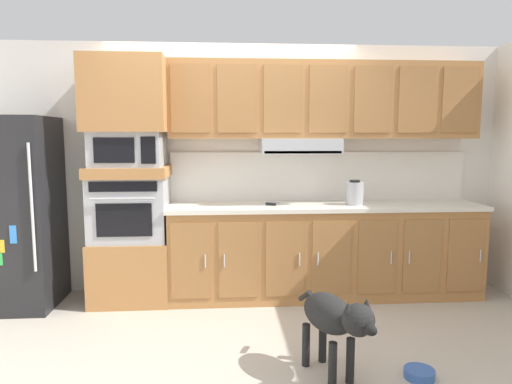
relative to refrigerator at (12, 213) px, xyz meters
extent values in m
plane|color=#B2A899|center=(2.04, -0.68, -0.88)|extent=(9.60, 9.60, 0.00)
cube|color=silver|center=(2.04, 0.43, 0.37)|extent=(6.20, 0.12, 2.50)
cube|color=black|center=(0.00, 0.00, 0.00)|extent=(0.76, 0.70, 1.76)
cylinder|color=silver|center=(0.33, -0.37, 0.10)|extent=(0.02, 0.02, 1.10)
cube|color=#337FDB|center=(0.15, -0.35, -0.13)|extent=(0.06, 0.01, 0.16)
cube|color=#A8703D|center=(1.06, 0.07, -0.58)|extent=(0.74, 0.62, 0.60)
cube|color=#A8AAAF|center=(1.06, 0.07, 0.02)|extent=(0.70, 0.58, 0.60)
cube|color=black|center=(1.06, -0.23, -0.04)|extent=(0.49, 0.01, 0.30)
cube|color=black|center=(1.06, -0.23, 0.26)|extent=(0.59, 0.01, 0.09)
cylinder|color=#A8AAAF|center=(1.06, -0.25, 0.16)|extent=(0.56, 0.02, 0.02)
cube|color=#A8703D|center=(1.06, 0.07, 0.37)|extent=(0.74, 0.62, 0.10)
cube|color=#A8AAAF|center=(1.06, 0.07, 0.58)|extent=(0.64, 0.53, 0.32)
cube|color=black|center=(0.99, -0.20, 0.58)|extent=(0.35, 0.01, 0.22)
cube|color=black|center=(1.29, -0.20, 0.58)|extent=(0.13, 0.01, 0.24)
cube|color=#A8703D|center=(1.06, 0.07, 1.08)|extent=(0.74, 0.62, 0.68)
cube|color=#A8703D|center=(2.94, 0.07, -0.44)|extent=(3.02, 0.60, 0.88)
cube|color=#9A6738|center=(1.65, -0.24, -0.42)|extent=(0.36, 0.01, 0.70)
cylinder|color=#BCBCC1|center=(1.78, -0.25, -0.42)|extent=(0.01, 0.01, 0.12)
cube|color=#9A6738|center=(2.08, -0.24, -0.42)|extent=(0.36, 0.01, 0.70)
cylinder|color=#BCBCC1|center=(1.95, -0.25, -0.42)|extent=(0.01, 0.01, 0.12)
cube|color=#9A6738|center=(2.51, -0.24, -0.42)|extent=(0.36, 0.01, 0.70)
cylinder|color=#BCBCC1|center=(2.64, -0.25, -0.42)|extent=(0.01, 0.01, 0.12)
cube|color=#9A6738|center=(2.94, -0.24, -0.42)|extent=(0.36, 0.01, 0.70)
cylinder|color=#BCBCC1|center=(2.81, -0.25, -0.42)|extent=(0.01, 0.01, 0.12)
cube|color=#9A6738|center=(3.38, -0.24, -0.42)|extent=(0.36, 0.01, 0.70)
cylinder|color=#BCBCC1|center=(3.50, -0.25, -0.42)|extent=(0.01, 0.01, 0.12)
cube|color=#9A6738|center=(3.81, -0.24, -0.42)|extent=(0.36, 0.01, 0.70)
cylinder|color=#BCBCC1|center=(3.68, -0.25, -0.42)|extent=(0.01, 0.01, 0.12)
cube|color=#9A6738|center=(4.24, -0.24, -0.42)|extent=(0.36, 0.01, 0.70)
cylinder|color=#BCBCC1|center=(4.37, -0.25, -0.42)|extent=(0.01, 0.01, 0.12)
cube|color=silver|center=(2.94, 0.07, 0.02)|extent=(3.06, 0.64, 0.04)
cube|color=white|center=(2.94, 0.36, 0.29)|extent=(3.06, 0.02, 0.50)
cube|color=#A8703D|center=(2.94, 0.20, 1.05)|extent=(3.02, 0.34, 0.74)
cube|color=#A8AAAF|center=(2.69, 0.13, 0.61)|extent=(0.76, 0.48, 0.14)
cube|color=black|center=(2.69, -0.09, 0.56)|extent=(0.72, 0.04, 0.02)
cube|color=#9A6738|center=(1.65, 0.02, 1.05)|extent=(0.36, 0.01, 0.63)
cube|color=#9A6738|center=(2.08, 0.02, 1.05)|extent=(0.36, 0.01, 0.63)
cube|color=#9A6738|center=(2.51, 0.02, 1.05)|extent=(0.36, 0.01, 0.63)
cube|color=#9A6738|center=(2.94, 0.02, 1.05)|extent=(0.36, 0.01, 0.63)
cube|color=#9A6738|center=(3.38, 0.02, 1.05)|extent=(0.36, 0.01, 0.63)
cube|color=#9A6738|center=(3.81, 0.02, 1.05)|extent=(0.36, 0.01, 0.63)
cube|color=#9A6738|center=(4.24, 0.02, 1.05)|extent=(0.36, 0.01, 0.63)
cylinder|color=black|center=(2.40, 0.02, 0.05)|extent=(0.10, 0.07, 0.03)
cylinder|color=silver|center=(2.45, 0.12, 0.05)|extent=(0.11, 0.06, 0.01)
cylinder|color=#A8AAAF|center=(3.22, 0.02, 0.15)|extent=(0.17, 0.17, 0.22)
cylinder|color=black|center=(3.22, 0.02, 0.27)|extent=(0.10, 0.10, 0.02)
ellipsoid|color=black|center=(2.63, -1.46, -0.45)|extent=(0.40, 0.51, 0.25)
sphere|color=black|center=(2.74, -1.75, -0.39)|extent=(0.20, 0.20, 0.20)
ellipsoid|color=black|center=(2.78, -1.84, -0.40)|extent=(0.11, 0.13, 0.07)
cone|color=black|center=(2.80, -1.71, -0.30)|extent=(0.05, 0.05, 0.06)
cone|color=black|center=(2.68, -1.77, -0.30)|extent=(0.05, 0.05, 0.06)
cylinder|color=black|center=(2.52, -1.19, -0.43)|extent=(0.09, 0.15, 0.11)
cylinder|color=black|center=(2.75, -1.58, -0.73)|extent=(0.05, 0.05, 0.30)
cylinder|color=black|center=(2.62, -1.63, -0.73)|extent=(0.05, 0.05, 0.30)
cylinder|color=black|center=(2.64, -1.29, -0.73)|extent=(0.05, 0.05, 0.30)
cylinder|color=black|center=(2.51, -1.34, -0.73)|extent=(0.05, 0.05, 0.30)
cylinder|color=#3359A5|center=(3.22, -1.56, -0.85)|extent=(0.20, 0.20, 0.06)
cylinder|color=brown|center=(3.22, -1.56, -0.84)|extent=(0.15, 0.15, 0.03)
camera|label=1|loc=(1.95, -4.33, 0.71)|focal=32.27mm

